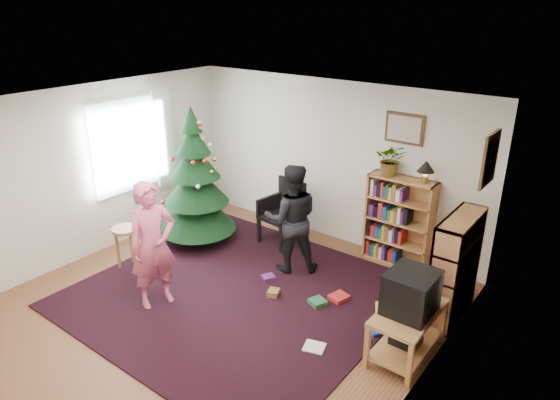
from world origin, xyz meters
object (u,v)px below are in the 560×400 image
Objects in this scene: picture_right at (490,159)px; potted_plant at (391,160)px; tv_stand at (407,328)px; armchair at (285,209)px; picture_back at (405,129)px; bookshelf_right at (455,266)px; crt_tv at (411,292)px; christmas_tree at (196,188)px; table_lamp at (426,168)px; stool at (126,237)px; person_by_chair at (292,219)px; bookshelf_back at (399,221)px; person_standing at (153,246)px.

picture_right is 1.32× the size of potted_plant.
potted_plant is (-1.42, 0.59, -0.42)m from picture_right.
tv_stand is 3.02m from armchair.
picture_back reaches higher than bookshelf_right.
potted_plant is at bearing 122.57° from crt_tv.
armchair is (1.07, 0.85, -0.36)m from christmas_tree.
christmas_tree is 6.98× the size of table_lamp.
crt_tv is at bearing 9.17° from stool.
christmas_tree reaches higher than armchair.
picture_back is 0.62m from table_lamp.
armchair is 0.94m from person_by_chair.
bookshelf_back is at bearing 117.94° from tv_stand.
tv_stand is 0.45m from crt_tv.
tv_stand is at bearing -62.06° from bookshelf_back.
tv_stand is at bearing -69.94° from table_lamp.
person_standing is 3.55× the size of potted_plant.
picture_right is 1.94× the size of table_lamp.
picture_back is at bearing 151.31° from picture_right.
picture_right reaches higher than tv_stand.
armchair is 1.84m from potted_plant.
picture_right is (1.33, -0.73, 0.00)m from picture_back.
potted_plant reaches higher than stool.
christmas_tree is (-3.99, -0.67, -1.05)m from picture_right.
picture_back is 3.63m from person_standing.
picture_back is at bearing 118.67° from crt_tv.
bookshelf_right is (3.86, 0.45, -0.23)m from christmas_tree.
picture_right is 0.37× the size of person_standing.
crt_tv is (3.73, -0.56, -0.12)m from christmas_tree.
potted_plant is at bearing -124.70° from picture_back.
picture_right is 0.60× the size of armchair.
picture_right is 0.96× the size of stool.
crt_tv is (-0.26, -1.23, -1.17)m from picture_right.
bookshelf_back is 0.80× the size of person_standing.
picture_right is at bearing -22.58° from potted_plant.
stool is at bearing -98.96° from christmas_tree.
picture_right reaches higher than person_standing.
armchair is at bearing 81.93° from bookshelf_right.
picture_right is at bearing 9.52° from christmas_tree.
bookshelf_right is at bearing 83.21° from tv_stand.
crt_tv is 3.05m from person_standing.
stool is 1.37× the size of potted_plant.
bookshelf_right is 1.75m from potted_plant.
potted_plant is 0.50m from table_lamp.
picture_right reaches higher than bookshelf_back.
person_standing reaches higher than armchair.
potted_plant reaches higher than tv_stand.
bookshelf_back is at bearing -16.97° from person_standing.
bookshelf_right is at bearing -38.99° from person_standing.
picture_right reaches higher than bookshelf_right.
picture_right is at bearing 23.99° from stool.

